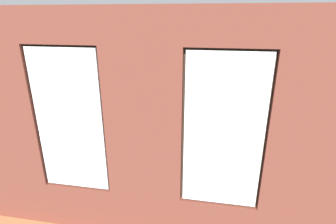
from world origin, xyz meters
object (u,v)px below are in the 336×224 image
(potted_plant_between_couches, at_px, (246,182))
(potted_plant_corner_near_left, at_px, (275,101))
(couch_by_window, at_px, (162,189))
(tv_flatscreen, at_px, (76,101))
(cup_ceramic, at_px, (176,122))
(remote_black, at_px, (162,124))
(potted_plant_near_tv, at_px, (79,125))
(couch_left, at_px, (283,140))
(table_plant_small, at_px, (147,122))
(potted_plant_mid_room_small, at_px, (198,125))
(coffee_table, at_px, (162,127))
(media_console, at_px, (78,122))
(potted_plant_beside_window_right, at_px, (42,168))
(candle_jar, at_px, (165,125))
(potted_plant_by_left_couch, at_px, (257,119))

(potted_plant_between_couches, relative_size, potted_plant_corner_near_left, 0.79)
(couch_by_window, height_order, tv_flatscreen, tv_flatscreen)
(tv_flatscreen, height_order, potted_plant_between_couches, tv_flatscreen)
(cup_ceramic, distance_m, tv_flatscreen, 2.84)
(cup_ceramic, distance_m, remote_black, 0.36)
(potted_plant_corner_near_left, distance_m, potted_plant_near_tv, 5.61)
(couch_left, height_order, table_plant_small, couch_left)
(couch_by_window, relative_size, potted_plant_mid_room_small, 4.13)
(coffee_table, bearing_deg, media_console, -6.50)
(remote_black, distance_m, potted_plant_beside_window_right, 2.99)
(media_console, xyz_separation_m, potted_plant_beside_window_right, (-0.84, 2.78, 0.31))
(candle_jar, xyz_separation_m, tv_flatscreen, (2.57, -0.39, 0.36))
(potted_plant_beside_window_right, bearing_deg, couch_by_window, -177.43)
(potted_plant_corner_near_left, xyz_separation_m, potted_plant_by_left_couch, (0.55, 0.70, -0.35))
(coffee_table, height_order, potted_plant_between_couches, potted_plant_between_couches)
(candle_jar, distance_m, potted_plant_near_tv, 2.09)
(table_plant_small, distance_m, potted_plant_between_couches, 3.14)
(potted_plant_corner_near_left, distance_m, potted_plant_mid_room_small, 2.59)
(potted_plant_corner_near_left, height_order, potted_plant_by_left_couch, potted_plant_corner_near_left)
(couch_by_window, distance_m, potted_plant_corner_near_left, 5.05)
(candle_jar, bearing_deg, couch_left, -179.64)
(media_console, bearing_deg, remote_black, 173.50)
(couch_by_window, relative_size, couch_left, 1.00)
(candle_jar, distance_m, remote_black, 0.15)
(table_plant_small, distance_m, potted_plant_corner_near_left, 3.98)
(couch_by_window, height_order, media_console, couch_by_window)
(tv_flatscreen, relative_size, potted_plant_mid_room_small, 2.62)
(potted_plant_near_tv, bearing_deg, potted_plant_mid_room_small, -156.58)
(potted_plant_beside_window_right, xyz_separation_m, potted_plant_near_tv, (0.29, -1.86, 0.02))
(tv_flatscreen, xyz_separation_m, potted_plant_between_couches, (-4.32, 2.64, -0.26))
(potted_plant_mid_room_small, bearing_deg, potted_plant_near_tv, 23.42)
(cup_ceramic, relative_size, potted_plant_corner_near_left, 0.09)
(candle_jar, height_order, potted_plant_corner_near_left, potted_plant_corner_near_left)
(media_console, relative_size, tv_flatscreen, 0.83)
(candle_jar, xyz_separation_m, media_console, (2.57, -0.39, -0.26))
(couch_by_window, distance_m, coffee_table, 2.45)
(table_plant_small, height_order, potted_plant_corner_near_left, potted_plant_corner_near_left)
(couch_by_window, relative_size, media_console, 1.90)
(potted_plant_near_tv, bearing_deg, potted_plant_between_couches, 155.57)
(potted_plant_near_tv, bearing_deg, table_plant_small, -161.29)
(remote_black, height_order, potted_plant_by_left_couch, potted_plant_by_left_couch)
(tv_flatscreen, relative_size, potted_plant_beside_window_right, 0.98)
(couch_by_window, xyz_separation_m, potted_plant_beside_window_right, (2.13, 0.10, 0.23))
(couch_left, bearing_deg, coffee_table, -95.16)
(media_console, relative_size, potted_plant_by_left_couch, 1.90)
(potted_plant_between_couches, bearing_deg, candle_jar, -52.11)
(potted_plant_corner_near_left, height_order, potted_plant_mid_room_small, potted_plant_corner_near_left)
(cup_ceramic, height_order, remote_black, cup_ceramic)
(potted_plant_beside_window_right, distance_m, potted_plant_mid_room_small, 3.99)
(couch_by_window, height_order, potted_plant_beside_window_right, potted_plant_beside_window_right)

